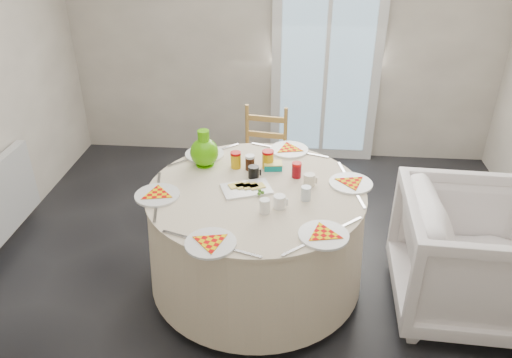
# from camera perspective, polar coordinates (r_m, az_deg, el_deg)

# --- Properties ---
(floor) EXTENTS (4.00, 4.00, 0.00)m
(floor) POSITION_cam_1_polar(r_m,az_deg,el_deg) (3.44, 1.23, -11.75)
(floor) COLOR black
(floor) RESTS_ON ground
(wall_back) EXTENTS (4.00, 0.02, 2.60)m
(wall_back) POSITION_cam_1_polar(r_m,az_deg,el_deg) (4.69, 3.21, 17.50)
(wall_back) COLOR #BCB5A3
(wall_back) RESTS_ON floor
(glass_door) EXTENTS (1.00, 0.08, 2.10)m
(glass_door) POSITION_cam_1_polar(r_m,az_deg,el_deg) (4.70, 8.12, 14.16)
(glass_door) COLOR silver
(glass_door) RESTS_ON floor
(table) EXTENTS (1.37, 1.37, 0.69)m
(table) POSITION_cam_1_polar(r_m,az_deg,el_deg) (3.22, 0.00, -6.61)
(table) COLOR beige
(table) RESTS_ON floor
(wooden_chair) EXTENTS (0.42, 0.40, 0.83)m
(wooden_chair) POSITION_cam_1_polar(r_m,az_deg,el_deg) (4.01, 0.70, 2.82)
(wooden_chair) COLOR #A07F41
(wooden_chair) RESTS_ON floor
(armchair) EXTENTS (0.83, 0.88, 0.87)m
(armchair) POSITION_cam_1_polar(r_m,az_deg,el_deg) (3.29, 23.49, -8.26)
(armchair) COLOR white
(armchair) RESTS_ON floor
(place_settings) EXTENTS (1.83, 1.83, 0.03)m
(place_settings) POSITION_cam_1_polar(r_m,az_deg,el_deg) (3.00, 0.00, -0.50)
(place_settings) COLOR white
(place_settings) RESTS_ON table
(jar_cluster) EXTENTS (0.50, 0.33, 0.13)m
(jar_cluster) POSITION_cam_1_polar(r_m,az_deg,el_deg) (3.18, 0.95, 2.36)
(jar_cluster) COLOR #B06D10
(jar_cluster) RESTS_ON table
(butter_tub) EXTENTS (0.13, 0.10, 0.05)m
(butter_tub) POSITION_cam_1_polar(r_m,az_deg,el_deg) (3.24, 1.96, 2.14)
(butter_tub) COLOR #04847E
(butter_tub) RESTS_ON table
(green_pitcher) EXTENTS (0.24, 0.24, 0.24)m
(green_pitcher) POSITION_cam_1_polar(r_m,az_deg,el_deg) (3.26, -5.97, 3.92)
(green_pitcher) COLOR #45AB04
(green_pitcher) RESTS_ON table
(cheese_platter) EXTENTS (0.34, 0.28, 0.04)m
(cheese_platter) POSITION_cam_1_polar(r_m,az_deg,el_deg) (3.01, -1.11, -0.41)
(cheese_platter) COLOR white
(cheese_platter) RESTS_ON table
(mugs_glasses) EXTENTS (0.62, 0.62, 0.09)m
(mugs_glasses) POSITION_cam_1_polar(r_m,az_deg,el_deg) (3.01, 2.92, 0.40)
(mugs_glasses) COLOR gray
(mugs_glasses) RESTS_ON table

